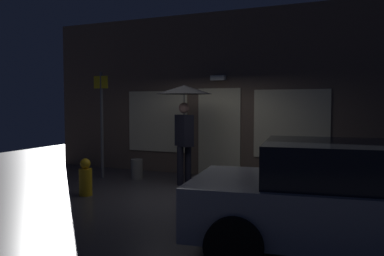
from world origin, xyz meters
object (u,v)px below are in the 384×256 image
object	(u,v)px
person_with_umbrella	(184,105)
parked_car	(364,199)
street_sign_post	(102,118)
fire_hydrant	(86,178)
sidewalk_bollard_2	(344,178)
sidewalk_bollard	(137,169)

from	to	relation	value
person_with_umbrella	parked_car	world-z (taller)	person_with_umbrella
parked_car	person_with_umbrella	bearing A→B (deg)	133.13
street_sign_post	fire_hydrant	distance (m)	2.18
parked_car	sidewalk_bollard_2	world-z (taller)	parked_car
parked_car	sidewalk_bollard_2	distance (m)	3.68
street_sign_post	sidewalk_bollard_2	bearing A→B (deg)	6.93
sidewalk_bollard	sidewalk_bollard_2	xyz separation A→B (m)	(4.68, 0.43, 0.06)
street_sign_post	person_with_umbrella	bearing A→B (deg)	1.63
person_with_umbrella	fire_hydrant	size ratio (longest dim) A/B	3.01
sidewalk_bollard	parked_car	bearing A→B (deg)	-32.45
parked_car	sidewalk_bollard	bearing A→B (deg)	139.99
sidewalk_bollard_2	fire_hydrant	distance (m)	5.24
parked_car	sidewalk_bollard	xyz separation A→B (m)	(-5.05, 3.21, -0.47)
person_with_umbrella	parked_car	size ratio (longest dim) A/B	0.53
person_with_umbrella	parked_car	distance (m)	4.91
person_with_umbrella	sidewalk_bollard_2	bearing A→B (deg)	-133.28
parked_car	fire_hydrant	distance (m)	5.23
sidewalk_bollard	fire_hydrant	bearing A→B (deg)	-90.22
parked_car	sidewalk_bollard_2	size ratio (longest dim) A/B	7.03
person_with_umbrella	fire_hydrant	xyz separation A→B (m)	(-1.35, -1.74, -1.46)
person_with_umbrella	sidewalk_bollard	size ratio (longest dim) A/B	4.69
sidewalk_bollard	sidewalk_bollard_2	size ratio (longest dim) A/B	0.79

